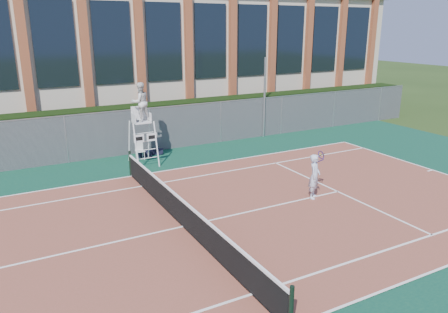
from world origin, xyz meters
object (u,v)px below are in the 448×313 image
steel_pole (264,98)px  plastic_chair (140,149)px  tennis_player (315,176)px  umpire_chair (140,104)px

steel_pole → plastic_chair: size_ratio=5.29×
tennis_player → steel_pole: bearing=67.9°
steel_pole → umpire_chair: (-7.69, -1.65, 0.52)m
steel_pole → plastic_chair: steel_pole is taller
plastic_chair → tennis_player: (4.08, -7.82, 0.36)m
steel_pole → umpire_chair: size_ratio=1.18×
umpire_chair → plastic_chair: size_ratio=4.46×
plastic_chair → umpire_chair: bearing=-95.3°
plastic_chair → tennis_player: 8.83m
umpire_chair → steel_pole: bearing=12.1°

